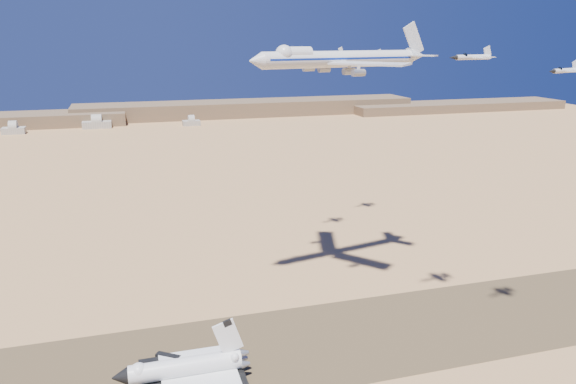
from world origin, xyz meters
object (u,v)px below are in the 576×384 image
object	(u,v)px
carrier_747	(335,59)
chase_jet_d	(370,55)
shuttle	(185,369)
chase_jet_a	(472,57)
chase_jet_c	(331,54)
chase_jet_b	(564,70)

from	to	relation	value
carrier_747	chase_jet_d	xyz separation A→B (m)	(42.93, 64.56, -0.91)
shuttle	chase_jet_d	xyz separation A→B (m)	(104.27, 111.44, 81.28)
carrier_747	chase_jet_d	distance (m)	77.53
chase_jet_a	chase_jet_d	bearing A→B (deg)	71.71
chase_jet_c	shuttle	bearing A→B (deg)	-146.93
shuttle	chase_jet_b	xyz separation A→B (m)	(106.67, -10.56, 80.65)
chase_jet_b	chase_jet_a	bearing A→B (deg)	116.29
chase_jet_a	chase_jet_c	xyz separation A→B (m)	(-13.16, 82.16, -1.01)
carrier_747	chase_jet_d	bearing A→B (deg)	44.81
shuttle	chase_jet_c	bearing A→B (deg)	49.97
shuttle	carrier_747	distance (m)	112.76
chase_jet_d	chase_jet_a	bearing A→B (deg)	-111.56
shuttle	chase_jet_b	distance (m)	134.14
chase_jet_d	carrier_747	bearing A→B (deg)	-136.92
shuttle	chase_jet_b	bearing A→B (deg)	-5.35
shuttle	carrier_747	size ratio (longest dim) A/B	0.52
chase_jet_b	chase_jet_c	size ratio (longest dim) A/B	0.98
chase_jet_a	chase_jet_b	xyz separation A→B (m)	(17.52, -17.89, -3.21)
chase_jet_a	chase_jet_b	bearing A→B (deg)	-55.62
carrier_747	chase_jet_a	world-z (taller)	carrier_747
carrier_747	chase_jet_b	distance (m)	73.19
chase_jet_d	chase_jet_c	bearing A→B (deg)	-155.49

